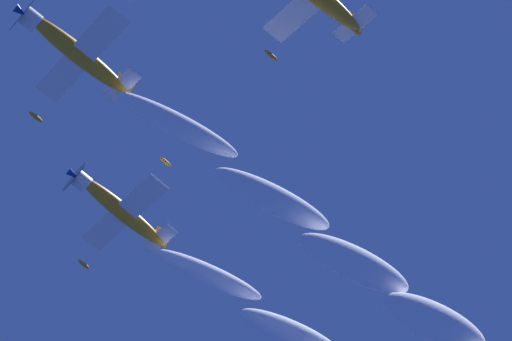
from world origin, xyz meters
TOP-DOWN VIEW (x-y plane):
  - airplane_lead at (-2.85, 4.42)m, footprint 7.60×7.72m
  - airplane_right_wingman at (-0.13, 16.34)m, footprint 7.59×7.82m

SIDE VIEW (x-z plane):
  - airplane_lead at x=-2.85m, z-range 56.13..59.91m
  - airplane_right_wingman at x=-0.13m, z-range 58.33..62.08m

